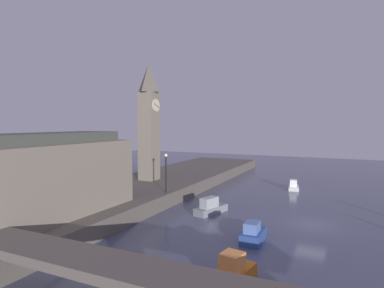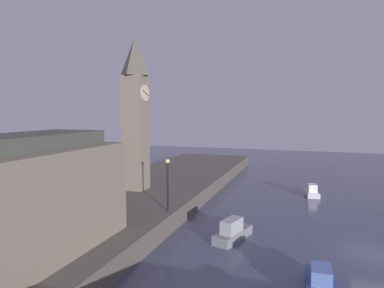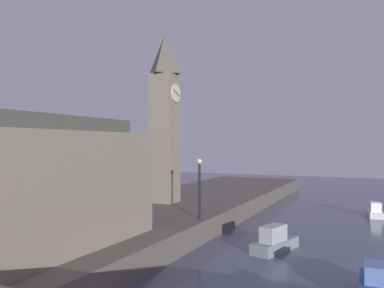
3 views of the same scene
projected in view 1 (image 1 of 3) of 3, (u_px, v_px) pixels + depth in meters
ground_plane at (311, 225)px, 28.68m from camera, size 120.00×120.00×0.00m
far_embankment at (125, 195)px, 37.20m from camera, size 70.00×12.00×1.50m
clock_tower at (149, 120)px, 42.41m from camera, size 2.31×2.36×14.93m
parliament_hall at (37, 176)px, 25.58m from camera, size 15.47×6.63×10.71m
bridge_span at (154, 288)px, 14.02m from camera, size 2.67×29.86×2.58m
streetlamp at (166, 169)px, 34.71m from camera, size 0.36×0.36×4.18m
boat_tour_blue at (254, 233)px, 24.79m from camera, size 3.63×1.49×1.60m
boat_ferry_white at (294, 186)px, 43.95m from camera, size 3.30×1.68×1.43m
boat_patrol_orange at (235, 269)px, 18.65m from camera, size 3.74×2.05×1.74m
boat_cruiser_grey at (212, 207)px, 32.57m from camera, size 4.71×2.36×1.78m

